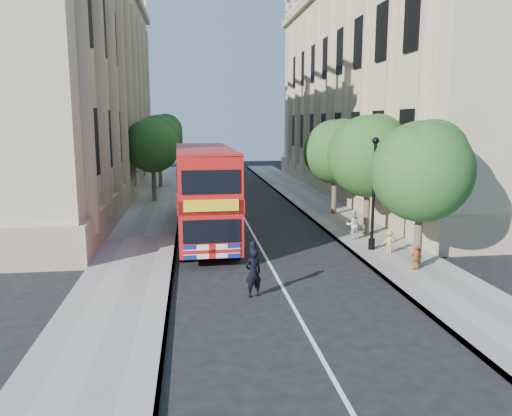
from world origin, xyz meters
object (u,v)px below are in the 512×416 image
object	(u,v)px
woman_pedestrian	(353,225)
double_decker_bus	(205,191)
lamp_post	(373,198)
box_van	(197,197)
police_constable	(253,273)

from	to	relation	value
woman_pedestrian	double_decker_bus	bearing A→B (deg)	-17.14
lamp_post	woman_pedestrian	xyz separation A→B (m)	(-0.22, 2.13, -1.65)
double_decker_bus	lamp_post	bearing A→B (deg)	-23.28
double_decker_bus	woman_pedestrian	size ratio (longest dim) A/B	6.82
woman_pedestrian	box_van	bearing A→B (deg)	-55.77
lamp_post	box_van	xyz separation A→B (m)	(-7.90, 9.97, -1.29)
double_decker_bus	box_van	bearing A→B (deg)	91.13
double_decker_bus	woman_pedestrian	xyz separation A→B (m)	(7.37, -0.90, -1.69)
police_constable	lamp_post	bearing A→B (deg)	-160.46
woman_pedestrian	police_constable	bearing A→B (deg)	40.82
lamp_post	police_constable	world-z (taller)	lamp_post
lamp_post	police_constable	size ratio (longest dim) A/B	3.02
lamp_post	box_van	size ratio (longest dim) A/B	1.17
box_van	police_constable	bearing A→B (deg)	-81.82
lamp_post	double_decker_bus	world-z (taller)	lamp_post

